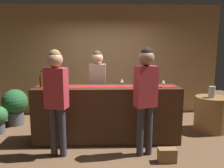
{
  "coord_description": "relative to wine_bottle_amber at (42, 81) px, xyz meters",
  "views": [
    {
      "loc": [
        -0.02,
        -3.9,
        1.73
      ],
      "look_at": [
        0.09,
        0.0,
        1.1
      ],
      "focal_mm": 34.08,
      "sensor_mm": 36.0,
      "label": 1
    }
  ],
  "objects": [
    {
      "name": "bar_counter",
      "position": [
        1.19,
        0.05,
        -0.64
      ],
      "size": [
        2.7,
        0.6,
        1.05
      ],
      "primitive_type": "cube",
      "color": "#3D2314",
      "rests_on": "ground"
    },
    {
      "name": "round_side_table",
      "position": [
        3.43,
        0.49,
        -0.79
      ],
      "size": [
        0.68,
        0.68,
        0.74
      ],
      "primitive_type": "cylinder",
      "color": "olive",
      "rests_on": "ground"
    },
    {
      "name": "wine_bottle_amber",
      "position": [
        0.0,
        0.0,
        0.0
      ],
      "size": [
        0.07,
        0.07,
        0.3
      ],
      "color": "brown",
      "rests_on": "bar_counter"
    },
    {
      "name": "customer_browsing",
      "position": [
        0.39,
        -0.54,
        -0.08
      ],
      "size": [
        0.38,
        0.28,
        1.74
      ],
      "rotation": [
        0.0,
        0.0,
        -0.24
      ],
      "color": "#33333D",
      "rests_on": "ground"
    },
    {
      "name": "handbag",
      "position": [
        2.12,
        -0.8,
        -1.05
      ],
      "size": [
        0.28,
        0.14,
        0.22
      ],
      "primitive_type": "cube",
      "color": "olive",
      "rests_on": "ground"
    },
    {
      "name": "customer_sipping",
      "position": [
        1.8,
        -0.56,
        -0.06
      ],
      "size": [
        0.38,
        0.28,
        1.77
      ],
      "rotation": [
        0.0,
        0.0,
        0.27
      ],
      "color": "#33333D",
      "rests_on": "ground"
    },
    {
      "name": "wine_glass_mid_counter",
      "position": [
        1.47,
        0.08,
        -0.01
      ],
      "size": [
        0.07,
        0.07,
        0.14
      ],
      "color": "silver",
      "rests_on": "bar_counter"
    },
    {
      "name": "wine_glass_far_end",
      "position": [
        1.73,
        0.05,
        -0.01
      ],
      "size": [
        0.07,
        0.07,
        0.14
      ],
      "color": "silver",
      "rests_on": "bar_counter"
    },
    {
      "name": "bartender",
      "position": [
        0.99,
        0.63,
        -0.1
      ],
      "size": [
        0.34,
        0.24,
        1.71
      ],
      "rotation": [
        0.0,
        0.0,
        3.13
      ],
      "color": "#26262B",
      "rests_on": "ground"
    },
    {
      "name": "counter_runner_cloth",
      "position": [
        1.19,
        0.05,
        -0.11
      ],
      "size": [
        2.56,
        0.28,
        0.01
      ],
      "primitive_type": "cube",
      "color": "maroon",
      "rests_on": "bar_counter"
    },
    {
      "name": "vase_on_side_table",
      "position": [
        3.38,
        0.42,
        -0.3
      ],
      "size": [
        0.13,
        0.13,
        0.24
      ],
      "primitive_type": "cylinder",
      "color": "#B7B2A8",
      "rests_on": "round_side_table"
    },
    {
      "name": "back_wall",
      "position": [
        1.19,
        1.95,
        0.29
      ],
      "size": [
        6.0,
        0.12,
        2.9
      ],
      "primitive_type": "cube",
      "color": "tan",
      "rests_on": "ground"
    },
    {
      "name": "potted_plant_tall",
      "position": [
        -0.93,
        0.97,
        -0.68
      ],
      "size": [
        0.57,
        0.57,
        0.84
      ],
      "color": "#4C4C51",
      "rests_on": "ground"
    },
    {
      "name": "wine_bottle_clear",
      "position": [
        1.95,
        -0.01,
        0.0
      ],
      "size": [
        0.07,
        0.07,
        0.3
      ],
      "color": "#B2C6C1",
      "rests_on": "bar_counter"
    },
    {
      "name": "ground_plane",
      "position": [
        1.19,
        0.05,
        -1.16
      ],
      "size": [
        10.0,
        10.0,
        0.0
      ],
      "primitive_type": "plane",
      "color": "brown"
    },
    {
      "name": "wine_bottle_green",
      "position": [
        0.38,
        0.13,
        0.0
      ],
      "size": [
        0.07,
        0.07,
        0.3
      ],
      "color": "#194723",
      "rests_on": "bar_counter"
    },
    {
      "name": "wine_glass_near_customer",
      "position": [
        2.22,
        -0.07,
        -0.01
      ],
      "size": [
        0.07,
        0.07,
        0.14
      ],
      "color": "silver",
      "rests_on": "bar_counter"
    }
  ]
}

